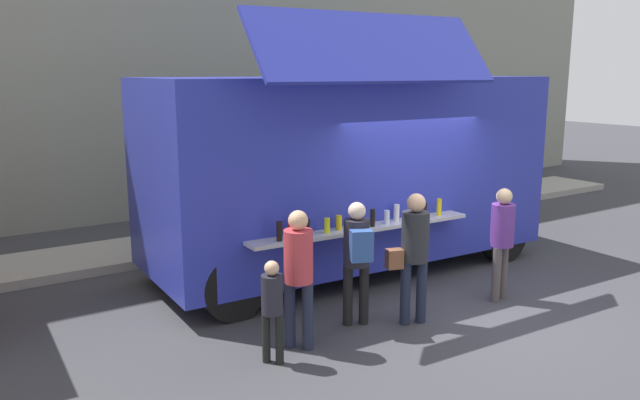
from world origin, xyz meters
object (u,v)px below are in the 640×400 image
at_px(food_truck_main, 349,167).
at_px(customer_rear_waiting, 298,267).
at_px(trash_bin, 428,195).
at_px(customer_front_ordering, 414,248).
at_px(customer_mid_with_backpack, 357,251).
at_px(customer_extra_browsing, 502,234).
at_px(child_near_queue, 272,303).

distance_m(food_truck_main, customer_rear_waiting, 3.22).
distance_m(trash_bin, customer_front_ordering, 6.57).
bearing_deg(customer_rear_waiting, trash_bin, -4.53).
xyz_separation_m(food_truck_main, customer_mid_with_backpack, (-1.32, -1.99, -0.71)).
bearing_deg(customer_front_ordering, customer_extra_browsing, -74.22).
bearing_deg(child_near_queue, customer_front_ordering, -40.84).
relative_size(customer_front_ordering, customer_extra_browsing, 1.06).
xyz_separation_m(customer_front_ordering, customer_mid_with_backpack, (-0.64, 0.34, -0.03)).
height_order(food_truck_main, customer_extra_browsing, food_truck_main).
bearing_deg(trash_bin, food_truck_main, -149.35).
height_order(customer_mid_with_backpack, customer_rear_waiting, customer_rear_waiting).
xyz_separation_m(customer_front_ordering, customer_rear_waiting, (-1.60, 0.17, -0.02)).
bearing_deg(trash_bin, customer_front_ordering, -134.67).
height_order(customer_front_ordering, customer_extra_browsing, customer_front_ordering).
distance_m(customer_front_ordering, customer_rear_waiting, 1.61).
distance_m(trash_bin, customer_extra_browsing, 5.58).
bearing_deg(customer_extra_browsing, food_truck_main, 6.16).
height_order(customer_front_ordering, customer_mid_with_backpack, customer_front_ordering).
bearing_deg(trash_bin, customer_rear_waiting, -144.11).
bearing_deg(customer_front_ordering, customer_mid_with_backpack, 79.07).
height_order(customer_rear_waiting, customer_extra_browsing, customer_rear_waiting).
distance_m(trash_bin, customer_mid_with_backpack, 6.81).
height_order(trash_bin, child_near_queue, child_near_queue).
xyz_separation_m(trash_bin, customer_front_ordering, (-4.60, -4.65, 0.58)).
relative_size(trash_bin, customer_rear_waiting, 0.52).
bearing_deg(customer_front_ordering, food_truck_main, 0.63).
bearing_deg(customer_mid_with_backpack, food_truck_main, -10.44).
xyz_separation_m(food_truck_main, customer_extra_browsing, (0.93, -2.36, -0.73)).
distance_m(customer_extra_browsing, child_near_queue, 3.66).
bearing_deg(food_truck_main, customer_mid_with_backpack, -121.35).
distance_m(customer_rear_waiting, child_near_queue, 0.55).
relative_size(food_truck_main, customer_mid_with_backpack, 4.05).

